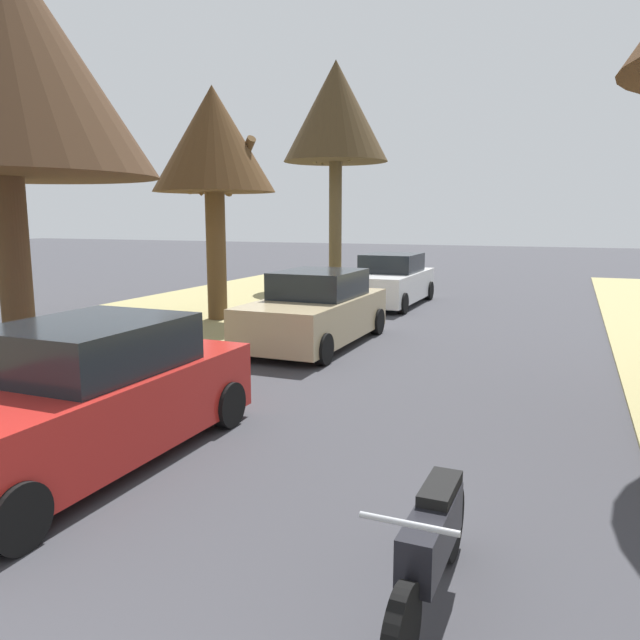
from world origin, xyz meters
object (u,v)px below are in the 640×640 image
object	(u,v)px
parked_sedan_tan	(316,311)
parked_sedan_white	(390,281)
street_tree_left_mid_b	(213,143)
parked_sedan_red	(83,399)
parked_motorcycle	(431,545)
street_tree_left_far	(336,114)

from	to	relation	value
parked_sedan_tan	parked_sedan_white	distance (m)	6.49
street_tree_left_mid_b	parked_sedan_tan	size ratio (longest dim) A/B	1.34
parked_sedan_red	parked_motorcycle	size ratio (longest dim) A/B	2.15
street_tree_left_far	parked_motorcycle	bearing A→B (deg)	-67.28
street_tree_left_mid_b	street_tree_left_far	xyz separation A→B (m)	(0.17, 8.28, 1.93)
parked_sedan_tan	parked_motorcycle	bearing A→B (deg)	-62.42
parked_motorcycle	street_tree_left_far	bearing A→B (deg)	112.72
street_tree_left_far	parked_sedan_tan	world-z (taller)	street_tree_left_far
street_tree_left_far	parked_motorcycle	distance (m)	20.64
parked_sedan_red	parked_sedan_white	xyz separation A→B (m)	(-0.26, 13.41, 0.00)
parked_sedan_red	parked_sedan_white	bearing A→B (deg)	91.12
parked_sedan_white	parked_motorcycle	world-z (taller)	parked_sedan_white
street_tree_left_far	parked_sedan_tan	xyz separation A→B (m)	(3.40, -10.12, -5.76)
parked_sedan_red	parked_sedan_white	world-z (taller)	same
street_tree_left_far	parked_sedan_red	distance (m)	18.33
street_tree_left_mid_b	parked_motorcycle	bearing A→B (deg)	-51.84
parked_sedan_red	parked_sedan_tan	world-z (taller)	same
street_tree_left_far	parked_sedan_red	size ratio (longest dim) A/B	1.89
street_tree_left_mid_b	parked_sedan_red	xyz separation A→B (m)	(3.66, -8.76, -3.83)
parked_sedan_tan	parked_motorcycle	xyz separation A→B (m)	(4.23, -8.09, -0.24)
street_tree_left_far	parked_sedan_tan	distance (m)	12.13
parked_sedan_white	street_tree_left_far	bearing A→B (deg)	131.52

